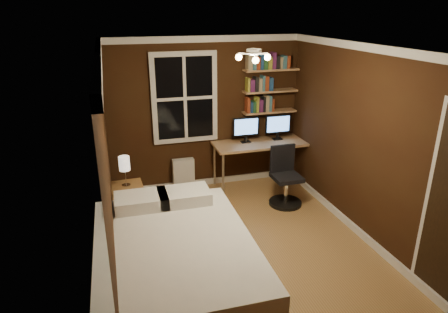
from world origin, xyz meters
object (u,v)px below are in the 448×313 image
object	(u,v)px
nightstand	(128,203)
monitor_left	(246,130)
desk	(263,146)
desk_lamp	(309,128)
office_chair	(285,183)
bed	(175,261)
bedside_lamp	(125,171)
monitor_right	(278,127)
radiator	(184,174)

from	to	relation	value
nightstand	monitor_left	xyz separation A→B (m)	(2.01, 0.71, 0.72)
desk	desk_lamp	world-z (taller)	desk_lamp
desk_lamp	office_chair	size ratio (longest dim) A/B	0.48
bed	bedside_lamp	world-z (taller)	bedside_lamp
nightstand	monitor_left	distance (m)	2.26
desk_lamp	monitor_right	bearing A→B (deg)	156.94
nightstand	office_chair	size ratio (longest dim) A/B	0.61
desk	monitor_right	xyz separation A→B (m)	(0.30, 0.08, 0.27)
desk	monitor_left	bearing A→B (deg)	163.24
bedside_lamp	monitor_right	bearing A→B (deg)	15.42
bedside_lamp	desk	distance (m)	2.38
monitor_right	desk_lamp	bearing A→B (deg)	-23.06
bedside_lamp	office_chair	xyz separation A→B (m)	(2.39, -0.11, -0.43)
bedside_lamp	desk	bearing A→B (deg)	15.39
bedside_lamp	radiator	world-z (taller)	bedside_lamp
radiator	office_chair	world-z (taller)	office_chair
desk_lamp	radiator	bearing A→B (deg)	170.54
nightstand	desk_lamp	world-z (taller)	desk_lamp
monitor_right	office_chair	size ratio (longest dim) A/B	0.48
bed	monitor_right	world-z (taller)	monitor_right
bedside_lamp	monitor_right	xyz separation A→B (m)	(2.59, 0.71, 0.22)
desk	monitor_left	xyz separation A→B (m)	(-0.28, 0.08, 0.27)
desk	bed	bearing A→B (deg)	-129.97
bed	office_chair	size ratio (longest dim) A/B	2.46
bed	office_chair	distance (m)	2.51
bed	bedside_lamp	size ratio (longest dim) A/B	5.23
bedside_lamp	monitor_left	size ratio (longest dim) A/B	0.97
bed	bedside_lamp	distance (m)	1.74
office_chair	bedside_lamp	bearing A→B (deg)	176.46
nightstand	radiator	size ratio (longest dim) A/B	1.04
desk_lamp	office_chair	distance (m)	1.13
monitor_left	desk_lamp	bearing A→B (deg)	-10.99
desk_lamp	nightstand	bearing A→B (deg)	-170.58
bed	nightstand	xyz separation A→B (m)	(-0.40, 1.63, -0.05)
nightstand	monitor_right	world-z (taller)	monitor_right
monitor_left	desk_lamp	size ratio (longest dim) A/B	1.02
desk_lamp	office_chair	world-z (taller)	desk_lamp
radiator	desk_lamp	bearing A→B (deg)	-9.46
nightstand	office_chair	distance (m)	2.39
nightstand	bedside_lamp	xyz separation A→B (m)	(0.00, 0.00, 0.50)
nightstand	office_chair	bearing A→B (deg)	-5.24
desk	monitor_right	bearing A→B (deg)	15.62
bed	desk	size ratio (longest dim) A/B	1.37
radiator	monitor_right	distance (m)	1.78
nightstand	office_chair	world-z (taller)	office_chair
nightstand	monitor_right	distance (m)	2.78
bedside_lamp	desk_lamp	distance (m)	3.12
bedside_lamp	office_chair	bearing A→B (deg)	-2.55
radiator	desk	world-z (taller)	desk
bedside_lamp	office_chair	size ratio (longest dim) A/B	0.47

